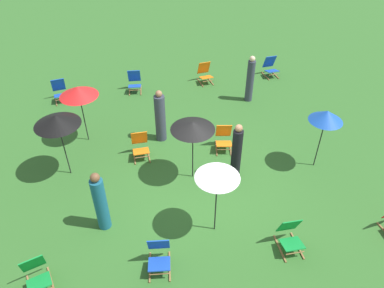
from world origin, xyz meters
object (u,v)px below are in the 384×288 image
deckchair_6 (36,274)px  deckchair_9 (290,236)px  umbrella_2 (218,173)px  person_0 (100,203)px  person_1 (236,153)px  umbrella_4 (327,116)px  person_3 (250,80)px  person_2 (160,117)px  deckchair_4 (60,91)px  deckchair_3 (270,67)px  deckchair_0 (134,82)px  umbrella_0 (57,120)px  umbrella_3 (78,91)px  deckchair_2 (140,146)px  deckchair_7 (224,138)px  umbrella_1 (193,126)px  deckchair_5 (159,255)px  deckchair_8 (205,73)px

deckchair_6 → deckchair_9: same height
umbrella_2 → person_0: bearing=164.8°
umbrella_2 → person_1: (1.08, 1.70, -0.99)m
umbrella_4 → person_3: (-0.63, 3.99, -0.90)m
person_2 → deckchair_4: bearing=174.6°
deckchair_3 → deckchair_9: same height
deckchair_0 → umbrella_4: bearing=-43.6°
umbrella_0 → umbrella_3: 1.62m
umbrella_2 → person_2: bearing=99.7°
deckchair_9 → deckchair_2: bearing=127.8°
deckchair_6 → person_2: (3.38, 4.56, 0.47)m
deckchair_2 → person_2: bearing=43.4°
deckchair_7 → person_2: (-1.83, 0.91, 0.47)m
umbrella_4 → person_2: bearing=151.2°
deckchair_0 → umbrella_1: 5.65m
deckchair_5 → umbrella_4: size_ratio=0.44×
umbrella_4 → deckchair_9: bearing=-128.3°
umbrella_1 → deckchair_8: bearing=71.9°
deckchair_5 → umbrella_3: size_ratio=0.43×
deckchair_2 → umbrella_4: (4.97, -1.63, 1.38)m
deckchair_5 → umbrella_2: (1.48, 0.72, 1.48)m
deckchair_3 → person_3: 2.37m
deckchair_4 → umbrella_1: bearing=-62.6°
umbrella_1 → person_2: 2.27m
deckchair_2 → person_2: (0.75, 0.69, 0.47)m
deckchair_3 → deckchair_0: bearing=176.7°
person_0 → deckchair_4: bearing=-132.6°
deckchair_3 → umbrella_2: size_ratio=0.42×
deckchair_0 → deckchair_6: same height
umbrella_3 → person_1: 5.01m
deckchair_2 → person_1: (2.50, -1.57, 0.49)m
umbrella_2 → umbrella_3: bearing=124.0°
umbrella_4 → person_3: bearing=98.9°
deckchair_8 → umbrella_1: (-1.77, -5.44, 1.40)m
umbrella_4 → person_3: size_ratio=1.08×
person_1 → person_3: (1.84, 3.94, -0.01)m
umbrella_3 → person_2: 2.56m
deckchair_2 → umbrella_2: 3.86m
deckchair_3 → deckchair_6: 11.67m
deckchair_2 → deckchair_5: (-0.06, -3.99, 0.00)m
deckchair_3 → umbrella_4: umbrella_4 is taller
deckchair_0 → deckchair_7: (2.32, -4.28, 0.00)m
deckchair_9 → umbrella_0: umbrella_0 is taller
deckchair_3 → umbrella_3: bearing=-162.2°
person_2 → person_3: 3.96m
deckchair_3 → umbrella_0: (-8.01, -4.42, 1.48)m
deckchair_3 → deckchair_4: same height
deckchair_6 → umbrella_4: umbrella_4 is taller
deckchair_9 → umbrella_0: size_ratio=0.42×
deckchair_3 → deckchair_4: bearing=177.2°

